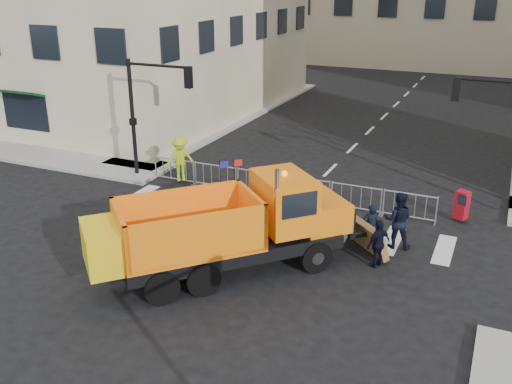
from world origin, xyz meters
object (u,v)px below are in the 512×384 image
at_px(worker, 180,159).
at_px(newspaper_box, 462,205).
at_px(plow_truck, 224,226).
at_px(cop_b, 398,220).
at_px(cop_a, 371,227).
at_px(cop_c, 378,244).

height_order(worker, newspaper_box, worker).
xyz_separation_m(plow_truck, newspaper_box, (6.40, 7.20, -0.91)).
distance_m(plow_truck, cop_b, 6.15).
bearing_deg(cop_a, plow_truck, 19.04).
relative_size(cop_a, worker, 0.82).
bearing_deg(cop_c, worker, -81.28).
xyz_separation_m(cop_b, cop_c, (-0.28, -1.66, -0.20)).
bearing_deg(worker, plow_truck, -86.88).
distance_m(cop_a, cop_b, 0.97).
bearing_deg(cop_b, worker, -22.74).
bearing_deg(plow_truck, cop_c, -17.34).
relative_size(cop_a, cop_c, 1.01).
bearing_deg(plow_truck, worker, 84.00).
xyz_separation_m(worker, newspaper_box, (11.91, 0.72, -0.45)).
xyz_separation_m(plow_truck, worker, (-5.52, 6.48, -0.46)).
distance_m(plow_truck, cop_a, 5.25).
relative_size(plow_truck, cop_c, 5.20).
distance_m(cop_c, newspaper_box, 5.24).
xyz_separation_m(cop_a, cop_c, (0.53, -1.17, -0.01)).
xyz_separation_m(cop_c, worker, (-9.82, 4.09, 0.34)).
relative_size(cop_a, newspaper_box, 1.49).
bearing_deg(newspaper_box, cop_a, -101.43).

